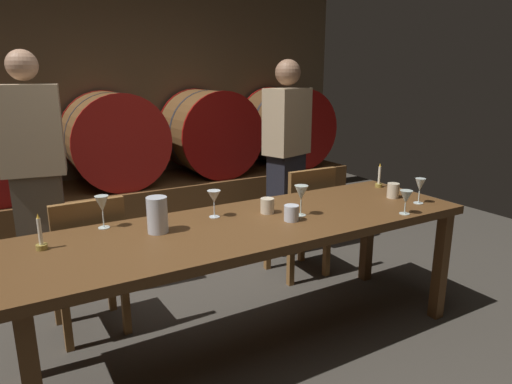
{
  "coord_description": "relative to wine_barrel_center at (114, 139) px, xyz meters",
  "views": [
    {
      "loc": [
        -1.01,
        -2.12,
        1.57
      ],
      "look_at": [
        0.34,
        0.17,
        0.86
      ],
      "focal_mm": 31.8,
      "sensor_mm": 36.0,
      "label": 1
    }
  ],
  "objects": [
    {
      "name": "barrel_shelf",
      "position": [
        -0.03,
        0.0,
        -0.69
      ],
      "size": [
        5.31,
        0.9,
        0.47
      ],
      "primitive_type": "cube",
      "color": "brown",
      "rests_on": "ground"
    },
    {
      "name": "pitcher",
      "position": [
        -0.36,
        -2.38,
        -0.07
      ],
      "size": [
        0.11,
        0.11,
        0.19
      ],
      "color": "silver",
      "rests_on": "dining_table"
    },
    {
      "name": "chair_right",
      "position": [
        0.96,
        -1.85,
        -0.44
      ],
      "size": [
        0.41,
        0.41,
        0.88
      ],
      "rotation": [
        0.0,
        0.0,
        3.13
      ],
      "color": "brown",
      "rests_on": "ground"
    },
    {
      "name": "guest_right",
      "position": [
        1.15,
        -1.33,
        -0.07
      ],
      "size": [
        0.43,
        0.34,
        1.67
      ],
      "rotation": [
        0.0,
        0.0,
        3.45
      ],
      "color": "black",
      "rests_on": "ground"
    },
    {
      "name": "wine_barrel_center",
      "position": [
        0.0,
        0.0,
        0.0
      ],
      "size": [
        0.92,
        0.76,
        0.92
      ],
      "color": "brown",
      "rests_on": "barrel_shelf"
    },
    {
      "name": "ground_plane",
      "position": [
        -0.03,
        -2.41,
        -0.93
      ],
      "size": [
        7.67,
        7.67,
        0.0
      ],
      "primitive_type": "plane",
      "color": "#3F3A33"
    },
    {
      "name": "guest_left",
      "position": [
        -0.82,
        -1.3,
        -0.06
      ],
      "size": [
        0.41,
        0.3,
        1.71
      ],
      "rotation": [
        0.0,
        0.0,
        2.98
      ],
      "color": "brown",
      "rests_on": "ground"
    },
    {
      "name": "wine_glass_left",
      "position": [
        0.0,
        -2.29,
        -0.04
      ],
      "size": [
        0.08,
        0.08,
        0.16
      ],
      "color": "white",
      "rests_on": "dining_table"
    },
    {
      "name": "cup_right",
      "position": [
        1.19,
        -2.51,
        -0.11
      ],
      "size": [
        0.08,
        0.08,
        0.1
      ],
      "primitive_type": "cylinder",
      "color": "beige",
      "rests_on": "dining_table"
    },
    {
      "name": "candle_right",
      "position": [
        1.32,
        -2.26,
        -0.11
      ],
      "size": [
        0.05,
        0.05,
        0.17
      ],
      "color": "olive",
      "rests_on": "dining_table"
    },
    {
      "name": "cup_center",
      "position": [
        0.34,
        -2.57,
        -0.11
      ],
      "size": [
        0.08,
        0.08,
        0.09
      ],
      "primitive_type": "cylinder",
      "color": "silver",
      "rests_on": "dining_table"
    },
    {
      "name": "back_wall",
      "position": [
        -0.03,
        0.55,
        0.31
      ],
      "size": [
        5.9,
        0.24,
        2.48
      ],
      "primitive_type": "cube",
      "color": "brown",
      "rests_on": "ground"
    },
    {
      "name": "wine_barrel_far_right",
      "position": [
        2.04,
        0.0,
        0.0
      ],
      "size": [
        0.92,
        0.76,
        0.92
      ],
      "color": "#513319",
      "rests_on": "barrel_shelf"
    },
    {
      "name": "cup_left",
      "position": [
        0.3,
        -2.38,
        -0.11
      ],
      "size": [
        0.08,
        0.08,
        0.09
      ],
      "primitive_type": "cylinder",
      "color": "beige",
      "rests_on": "dining_table"
    },
    {
      "name": "wine_glass_center",
      "position": [
        0.44,
        -2.52,
        -0.03
      ],
      "size": [
        0.08,
        0.08,
        0.18
      ],
      "color": "silver",
      "rests_on": "dining_table"
    },
    {
      "name": "wine_glass_right",
      "position": [
        0.98,
        -2.8,
        -0.06
      ],
      "size": [
        0.07,
        0.07,
        0.14
      ],
      "color": "silver",
      "rests_on": "dining_table"
    },
    {
      "name": "wine_glass_far_left",
      "position": [
        -0.58,
        -2.17,
        -0.03
      ],
      "size": [
        0.07,
        0.07,
        0.18
      ],
      "color": "silver",
      "rests_on": "dining_table"
    },
    {
      "name": "wine_glass_far_right",
      "position": [
        1.23,
        -2.69,
        -0.04
      ],
      "size": [
        0.06,
        0.06,
        0.16
      ],
      "color": "silver",
      "rests_on": "dining_table"
    },
    {
      "name": "dining_table",
      "position": [
        0.17,
        -2.48,
        -0.23
      ],
      "size": [
        2.53,
        0.78,
        0.77
      ],
      "color": "brown",
      "rests_on": "ground"
    },
    {
      "name": "chair_left",
      "position": [
        -0.63,
        -1.88,
        -0.44
      ],
      "size": [
        0.41,
        0.41,
        0.88
      ],
      "rotation": [
        0.0,
        0.0,
        3.17
      ],
      "color": "brown",
      "rests_on": "ground"
    },
    {
      "name": "candle_left",
      "position": [
        -0.9,
        -2.33,
        -0.11
      ],
      "size": [
        0.05,
        0.05,
        0.18
      ],
      "color": "olive",
      "rests_on": "dining_table"
    },
    {
      "name": "wine_barrel_right",
      "position": [
        1.03,
        0.0,
        0.0
      ],
      "size": [
        0.92,
        0.76,
        0.92
      ],
      "color": "brown",
      "rests_on": "barrel_shelf"
    }
  ]
}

